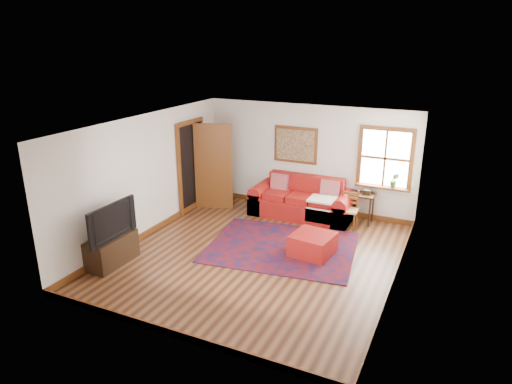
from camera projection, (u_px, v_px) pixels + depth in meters
The scene contains 13 objects.
ground at pixel (258, 256), 8.63m from camera, with size 5.50×5.50×0.00m, color #3B1D10.
room_envelope at pixel (258, 172), 8.11m from camera, with size 5.04×5.54×2.52m.
window at pixel (386, 165), 9.81m from camera, with size 1.18×0.20×1.38m.
doorway at pixel (205, 165), 10.70m from camera, with size 0.89×1.08×2.14m.
framed_artwork at pixel (295, 145), 10.58m from camera, with size 1.05×0.07×0.85m.
persian_rug at pixel (282, 247), 8.96m from camera, with size 2.80×2.24×0.02m, color #600D0E.
red_leather_sofa at pixel (302, 203), 10.48m from camera, with size 2.30×0.95×0.90m.
red_ottoman at pixel (313, 245), 8.60m from camera, with size 0.73×0.73×0.42m, color maroon.
side_table at pixel (361, 199), 10.00m from camera, with size 0.56×0.42×0.68m.
ladder_back_chair at pixel (349, 208), 9.77m from camera, with size 0.41×0.39×0.83m.
media_cabinet at pixel (112, 250), 8.24m from camera, with size 0.44×0.98×0.54m, color black.
television at pixel (107, 221), 8.00m from camera, with size 1.14×0.15×0.66m, color black.
candle_hurricane at pixel (126, 225), 8.43m from camera, with size 0.12×0.12×0.18m.
Camera 1 is at (3.27, -7.06, 3.92)m, focal length 32.00 mm.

